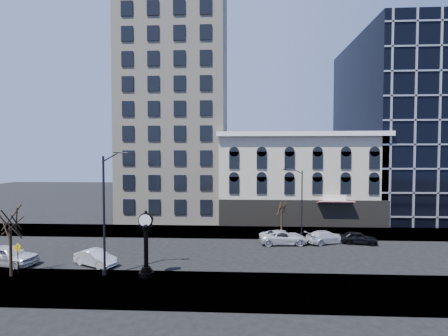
{
  "coord_description": "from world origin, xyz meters",
  "views": [
    {
      "loc": [
        3.48,
        -28.25,
        9.13
      ],
      "look_at": [
        2.0,
        4.0,
        8.0
      ],
      "focal_mm": 24.0,
      "sensor_mm": 36.0,
      "label": 1
    }
  ],
  "objects_px": {
    "warning_sign": "(18,252)",
    "car_near_a": "(8,255)",
    "street_clock": "(146,246)",
    "street_lamp_near": "(113,180)",
    "car_near_b": "(96,258)"
  },
  "relations": [
    {
      "from": "warning_sign",
      "to": "street_lamp_near",
      "type": "bearing_deg",
      "value": 7.05
    },
    {
      "from": "car_near_a",
      "to": "car_near_b",
      "type": "bearing_deg",
      "value": -80.16
    },
    {
      "from": "street_lamp_near",
      "to": "car_near_a",
      "type": "distance_m",
      "value": 12.05
    },
    {
      "from": "street_clock",
      "to": "car_near_b",
      "type": "distance_m",
      "value": 5.79
    },
    {
      "from": "street_clock",
      "to": "street_lamp_near",
      "type": "height_order",
      "value": "street_lamp_near"
    },
    {
      "from": "street_clock",
      "to": "street_lamp_near",
      "type": "bearing_deg",
      "value": 168.94
    },
    {
      "from": "street_clock",
      "to": "street_lamp_near",
      "type": "relative_size",
      "value": 0.52
    },
    {
      "from": "street_clock",
      "to": "street_lamp_near",
      "type": "xyz_separation_m",
      "value": [
        -2.55,
        0.14,
        5.02
      ]
    },
    {
      "from": "warning_sign",
      "to": "car_near_a",
      "type": "relative_size",
      "value": 0.48
    },
    {
      "from": "warning_sign",
      "to": "car_near_b",
      "type": "relative_size",
      "value": 0.6
    },
    {
      "from": "warning_sign",
      "to": "car_near_a",
      "type": "distance_m",
      "value": 3.18
    },
    {
      "from": "street_lamp_near",
      "to": "warning_sign",
      "type": "bearing_deg",
      "value": 173.99
    },
    {
      "from": "street_lamp_near",
      "to": "car_near_b",
      "type": "bearing_deg",
      "value": 132.87
    },
    {
      "from": "warning_sign",
      "to": "car_near_b",
      "type": "height_order",
      "value": "warning_sign"
    },
    {
      "from": "car_near_b",
      "to": "warning_sign",
      "type": "bearing_deg",
      "value": 138.09
    }
  ]
}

